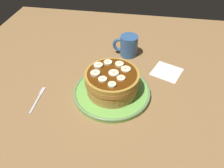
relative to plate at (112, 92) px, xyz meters
The scene contains 15 objects.
ground_plane 2.51cm from the plate, ahead, with size 140.00×140.00×3.00cm, color olive.
plate is the anchor object (origin of this frame).
pancake_stack 4.71cm from the plate, 133.74° to the left, with size 19.21×19.19×8.16cm.
banana_slice_0 8.88cm from the plate, 158.84° to the left, with size 3.54×3.54×0.69cm.
banana_slice_1 10.05cm from the plate, 57.86° to the left, with size 2.94×2.94×0.79cm.
banana_slice_2 9.80cm from the plate, 145.53° to the left, with size 2.90×2.90×0.74cm.
banana_slice_3 10.96cm from the plate, 99.61° to the left, with size 2.69×2.69×0.99cm.
banana_slice_4 10.28cm from the plate, 147.46° to the right, with size 3.46×3.46×0.71cm.
banana_slice_5 10.76cm from the plate, 66.21° to the right, with size 3.05×3.05×0.84cm.
banana_slice_6 10.96cm from the plate, 28.83° to the right, with size 3.28×3.28×1.06cm.
banana_slice_7 10.47cm from the plate, 110.03° to the right, with size 3.08×3.08×1.01cm.
banana_slice_8 10.65cm from the plate, 14.45° to the left, with size 3.33×3.33×0.99cm.
coffee_mug 27.05cm from the plate, 95.87° to the right, with size 11.27×7.78×9.30cm.
napkin 26.09cm from the plate, 140.73° to the right, with size 11.00×11.00×0.30cm, color white.
fork 26.77cm from the plate, 14.75° to the left, with size 1.35×13.02×0.50cm.
Camera 1 is at (-9.68, 57.33, 56.50)cm, focal length 35.12 mm.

